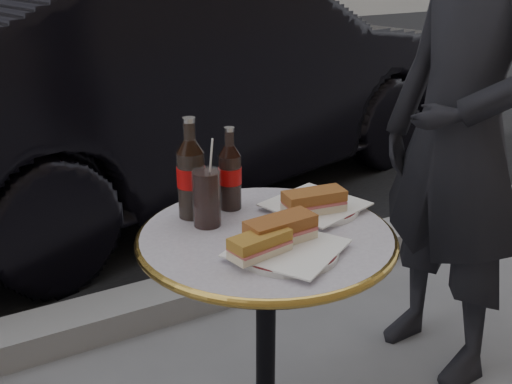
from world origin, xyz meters
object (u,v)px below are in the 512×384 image
bistro_table (266,361)px  cola_bottle_left (191,168)px  cola_bottle_right (230,168)px  parked_car (185,80)px  pedestrian (462,139)px  plate_right (315,207)px  cola_glass (207,198)px  plate_left (287,251)px

bistro_table → cola_bottle_left: 0.54m
cola_bottle_right → parked_car: 2.11m
cola_bottle_right → cola_bottle_left: bearing=180.0°
parked_car → pedestrian: size_ratio=2.42×
bistro_table → cola_bottle_left: cola_bottle_left is taller
plate_right → pedestrian: pedestrian is taller
cola_bottle_left → cola_glass: size_ratio=1.80×
bistro_table → pedestrian: bearing=11.3°
plate_right → cola_bottle_left: bearing=158.0°
plate_right → bistro_table: bearing=-161.6°
plate_left → plate_right: same height
bistro_table → plate_right: (0.18, 0.06, 0.37)m
cola_glass → plate_right: bearing=-10.2°
parked_car → pedestrian: 2.00m
bistro_table → cola_glass: size_ratio=5.13×
bistro_table → cola_glass: cola_glass is taller
bistro_table → parked_car: 2.29m
pedestrian → plate_left: bearing=-74.0°
cola_bottle_right → pedestrian: (0.80, -0.02, -0.04)m
pedestrian → cola_bottle_left: bearing=-93.9°
plate_left → plate_right: size_ratio=1.02×
cola_bottle_right → pedestrian: size_ratio=0.14×
plate_right → cola_bottle_left: size_ratio=0.89×
bistro_table → pedestrian: (0.80, 0.16, 0.44)m
bistro_table → plate_right: bearing=18.4°
plate_right → parked_car: parked_car is taller
cola_bottle_left → pedestrian: (0.91, -0.02, -0.06)m
plate_right → cola_glass: 0.30m
bistro_table → plate_left: size_ratio=3.17×
cola_glass → parked_car: 2.21m
plate_right → pedestrian: (0.62, 0.10, 0.07)m
bistro_table → cola_bottle_right: size_ratio=3.37×
plate_right → cola_bottle_right: bearing=147.4°
bistro_table → cola_bottle_left: (-0.11, 0.18, 0.49)m
plate_right → parked_car: size_ratio=0.06×
cola_bottle_left → cola_bottle_right: size_ratio=1.18×
plate_left → parked_car: parked_car is taller
bistro_table → parked_car: parked_car is taller
cola_bottle_right → cola_glass: size_ratio=1.52×
parked_car → bistro_table: bearing=146.6°
plate_left → cola_glass: 0.25m
cola_bottle_left → pedestrian: bearing=-1.2°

